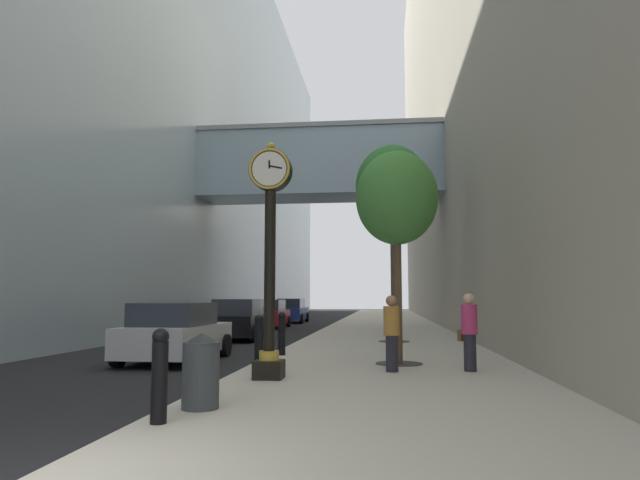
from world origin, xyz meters
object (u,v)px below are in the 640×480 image
object	(u,v)px
car_black_near	(240,320)
car_red_trailing	(268,314)
street_clock	(270,246)
bollard_nearest	(160,373)
pedestrian_walking	(469,330)
bollard_third	(259,340)
street_tree_near	(397,199)
pedestrian_by_clock	(392,331)
car_silver_mid	(176,333)
car_blue_far	(292,311)
bollard_fourth	(282,332)
trash_bin	(201,370)
street_tree_mid_near	(392,187)

from	to	relation	value
car_black_near	car_red_trailing	world-z (taller)	car_black_near
street_clock	bollard_nearest	distance (m)	4.45
pedestrian_walking	bollard_third	bearing A→B (deg)	179.06
street_tree_near	bollard_nearest	bearing A→B (deg)	-114.88
street_clock	pedestrian_walking	distance (m)	4.63
pedestrian_by_clock	car_silver_mid	size ratio (longest dim) A/B	0.39
street_tree_near	car_blue_far	distance (m)	25.97
bollard_fourth	pedestrian_by_clock	bearing A→B (deg)	-47.13
trash_bin	car_blue_far	distance (m)	30.87
street_clock	car_blue_far	distance (m)	28.01
pedestrian_walking	car_silver_mid	bearing A→B (deg)	163.12
bollard_fourth	pedestrian_walking	size ratio (longest dim) A/B	0.71
street_tree_near	car_black_near	xyz separation A→B (m)	(-6.20, 9.12, -3.26)
car_black_near	car_silver_mid	distance (m)	8.07
street_clock	bollard_third	xyz separation A→B (m)	(-0.57, 1.66, -1.94)
bollard_nearest	pedestrian_by_clock	distance (m)	6.05
street_clock	car_silver_mid	size ratio (longest dim) A/B	1.13
bollard_fourth	street_tree_near	world-z (taller)	street_tree_near
trash_bin	pedestrian_walking	world-z (taller)	pedestrian_walking
street_clock	car_red_trailing	world-z (taller)	street_clock
car_black_near	car_silver_mid	world-z (taller)	car_black_near
car_red_trailing	bollard_fourth	bearing A→B (deg)	-77.06
street_clock	car_red_trailing	bearing A→B (deg)	101.73
street_clock	street_tree_mid_near	distance (m)	10.37
bollard_third	street_tree_near	world-z (taller)	street_tree_near
bollard_third	street_tree_near	xyz separation A→B (m)	(3.12, 1.09, 3.31)
car_black_near	pedestrian_walking	bearing A→B (deg)	-53.31
car_black_near	bollard_fourth	bearing A→B (deg)	-67.37
pedestrian_by_clock	car_blue_far	distance (m)	27.11
bollard_third	street_tree_mid_near	bearing A→B (deg)	68.56
bollard_fourth	pedestrian_walking	xyz separation A→B (m)	(4.58, -2.89, 0.25)
pedestrian_walking	car_black_near	xyz separation A→B (m)	(-7.66, 10.28, -0.20)
car_black_near	car_red_trailing	bearing A→B (deg)	94.16
bollard_nearest	bollard_third	world-z (taller)	same
trash_bin	bollard_third	bearing A→B (deg)	92.57
car_silver_mid	bollard_third	bearing A→B (deg)	-38.05
pedestrian_by_clock	car_black_near	size ratio (longest dim) A/B	0.34
bollard_third	pedestrian_by_clock	bearing A→B (deg)	-6.76
bollard_third	trash_bin	xyz separation A→B (m)	(0.21, -4.66, -0.07)
street_tree_mid_near	pedestrian_by_clock	xyz separation A→B (m)	(-0.18, -8.28, -4.72)
car_black_near	car_blue_far	bearing A→B (deg)	91.66
street_clock	car_blue_far	xyz separation A→B (m)	(-4.11, 27.64, -1.89)
bollard_nearest	car_silver_mid	xyz separation A→B (m)	(-2.74, 7.78, 0.01)
car_red_trailing	car_silver_mid	bearing A→B (deg)	-86.68
street_tree_mid_near	car_blue_far	bearing A→B (deg)	110.25
bollard_nearest	street_tree_near	world-z (taller)	street_tree_near
street_tree_near	street_clock	bearing A→B (deg)	-132.81
street_tree_mid_near	trash_bin	bearing A→B (deg)	-103.00
car_blue_far	car_red_trailing	xyz separation A→B (m)	(-0.18, -6.97, -0.02)
bollard_nearest	street_tree_mid_near	distance (m)	14.77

